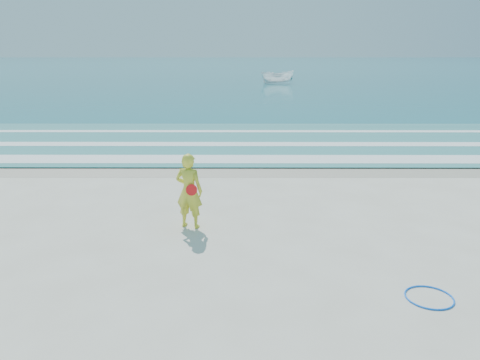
{
  "coord_description": "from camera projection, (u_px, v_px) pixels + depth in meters",
  "views": [
    {
      "loc": [
        0.22,
        -7.28,
        4.21
      ],
      "look_at": [
        0.19,
        4.0,
        1.0
      ],
      "focal_mm": 35.0,
      "sensor_mm": 36.0,
      "label": 1
    }
  ],
  "objects": [
    {
      "name": "ground",
      "position": [
        229.0,
        298.0,
        8.16
      ],
      "size": [
        400.0,
        400.0,
        0.0
      ],
      "primitive_type": "plane",
      "color": "silver",
      "rests_on": "ground"
    },
    {
      "name": "wet_sand",
      "position": [
        235.0,
        169.0,
        16.81
      ],
      "size": [
        400.0,
        2.4,
        0.0
      ],
      "primitive_type": "cube",
      "color": "#B2A893",
      "rests_on": "ground"
    },
    {
      "name": "ocean",
      "position": [
        241.0,
        66.0,
        109.15
      ],
      "size": [
        400.0,
        190.0,
        0.04
      ],
      "primitive_type": "cube",
      "color": "#19727F",
      "rests_on": "ground"
    },
    {
      "name": "shallow",
      "position": [
        237.0,
        141.0,
        21.61
      ],
      "size": [
        400.0,
        10.0,
        0.01
      ],
      "primitive_type": "cube",
      "color": "#59B7AD",
      "rests_on": "ocean"
    },
    {
      "name": "foam_near",
      "position": [
        236.0,
        159.0,
        18.05
      ],
      "size": [
        400.0,
        1.4,
        0.01
      ],
      "primitive_type": "cube",
      "color": "white",
      "rests_on": "shallow"
    },
    {
      "name": "foam_mid",
      "position": [
        236.0,
        144.0,
        20.84
      ],
      "size": [
        400.0,
        0.9,
        0.01
      ],
      "primitive_type": "cube",
      "color": "white",
      "rests_on": "shallow"
    },
    {
      "name": "foam_far",
      "position": [
        237.0,
        131.0,
        24.01
      ],
      "size": [
        400.0,
        0.6,
        0.01
      ],
      "primitive_type": "cube",
      "color": "white",
      "rests_on": "shallow"
    },
    {
      "name": "hoop",
      "position": [
        429.0,
        297.0,
        8.14
      ],
      "size": [
        0.86,
        0.86,
        0.03
      ],
      "primitive_type": "torus",
      "rotation": [
        0.0,
        0.0,
        -0.03
      ],
      "color": "#0D69FA",
      "rests_on": "ground"
    },
    {
      "name": "boat",
      "position": [
        278.0,
        77.0,
        55.58
      ],
      "size": [
        4.1,
        1.92,
        1.53
      ],
      "primitive_type": "imported",
      "rotation": [
        0.0,
        0.0,
        1.68
      ],
      "color": "white",
      "rests_on": "ocean"
    },
    {
      "name": "buoy",
      "position": [
        291.0,
        76.0,
        66.78
      ],
      "size": [
        0.4,
        0.4,
        0.4
      ],
      "primitive_type": "sphere",
      "color": "black",
      "rests_on": "ocean"
    },
    {
      "name": "woman",
      "position": [
        189.0,
        191.0,
        11.14
      ],
      "size": [
        0.77,
        0.61,
        1.83
      ],
      "color": "gold",
      "rests_on": "ground"
    }
  ]
}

